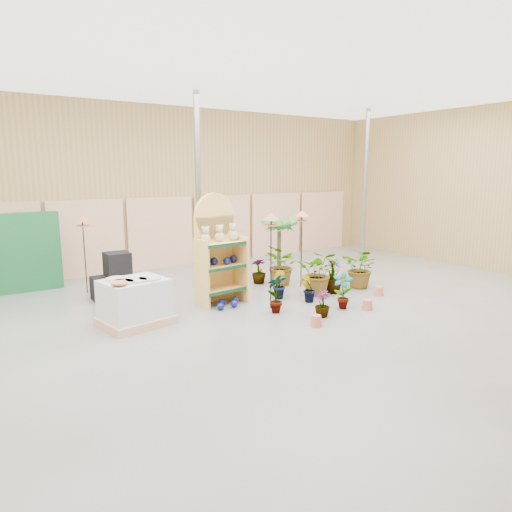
% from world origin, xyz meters
% --- Properties ---
extents(room, '(15.20, 12.10, 4.70)m').
position_xyz_m(room, '(0.00, 0.91, 2.21)').
color(room, slate).
rests_on(room, ground).
extents(display_shelf, '(1.02, 0.70, 2.28)m').
position_xyz_m(display_shelf, '(-0.32, 2.02, 1.04)').
color(display_shelf, '#DDB05E').
rests_on(display_shelf, ground).
extents(teddy_bears, '(0.84, 0.21, 0.35)m').
position_xyz_m(teddy_bears, '(-0.29, 1.91, 1.44)').
color(teddy_bears, '#BEB689').
rests_on(teddy_bears, display_shelf).
extents(gazing_balls_shelf, '(0.84, 0.29, 0.16)m').
position_xyz_m(gazing_balls_shelf, '(-0.32, 1.89, 0.90)').
color(gazing_balls_shelf, navy).
rests_on(gazing_balls_shelf, display_shelf).
extents(gazing_balls_floor, '(0.63, 0.39, 0.15)m').
position_xyz_m(gazing_balls_floor, '(-0.33, 1.58, 0.07)').
color(gazing_balls_floor, navy).
rests_on(gazing_balls_floor, ground).
extents(pallet_stack, '(1.32, 1.16, 0.86)m').
position_xyz_m(pallet_stack, '(-2.25, 1.56, 0.41)').
color(pallet_stack, tan).
rests_on(pallet_stack, ground).
extents(charcoal_planters, '(0.80, 0.50, 1.00)m').
position_xyz_m(charcoal_planters, '(-2.07, 3.49, 0.42)').
color(charcoal_planters, black).
rests_on(charcoal_planters, ground).
extents(trellis_stock, '(2.00, 0.30, 1.80)m').
position_xyz_m(trellis_stock, '(-3.80, 5.20, 0.90)').
color(trellis_stock, '#165C2D').
rests_on(trellis_stock, ground).
extents(offer_sign, '(0.50, 0.08, 2.20)m').
position_xyz_m(offer_sign, '(0.10, 2.98, 1.57)').
color(offer_sign, gray).
rests_on(offer_sign, ground).
extents(bird_table_front, '(0.34, 0.34, 1.92)m').
position_xyz_m(bird_table_front, '(0.34, 1.03, 1.78)').
color(bird_table_front, black).
rests_on(bird_table_front, ground).
extents(bird_table_right, '(0.34, 0.34, 1.82)m').
position_xyz_m(bird_table_right, '(1.92, 2.03, 1.69)').
color(bird_table_right, black).
rests_on(bird_table_right, ground).
extents(bird_table_back, '(0.34, 0.34, 1.76)m').
position_xyz_m(bird_table_back, '(-2.45, 4.30, 1.63)').
color(bird_table_back, black).
rests_on(bird_table_back, ground).
extents(palm, '(0.70, 0.70, 1.63)m').
position_xyz_m(palm, '(2.08, 3.14, 1.38)').
color(palm, '#443728').
rests_on(palm, ground).
extents(potted_plant_0, '(0.44, 0.32, 0.78)m').
position_xyz_m(potted_plant_0, '(0.27, 0.73, 0.39)').
color(potted_plant_0, '#317E2D').
rests_on(potted_plant_0, ground).
extents(potted_plant_1, '(0.40, 0.39, 0.57)m').
position_xyz_m(potted_plant_1, '(1.25, 0.96, 0.29)').
color(potted_plant_1, '#317E2D').
rests_on(potted_plant_1, ground).
extents(potted_plant_2, '(1.20, 1.20, 1.01)m').
position_xyz_m(potted_plant_2, '(1.82, 1.29, 0.50)').
color(potted_plant_2, '#317E2D').
rests_on(potted_plant_2, ground).
extents(potted_plant_3, '(0.55, 0.55, 0.81)m').
position_xyz_m(potted_plant_3, '(2.22, 1.25, 0.40)').
color(potted_plant_3, '#317E2D').
rests_on(potted_plant_3, ground).
extents(potted_plant_4, '(0.27, 0.36, 0.62)m').
position_xyz_m(potted_plant_4, '(2.91, 1.96, 0.31)').
color(potted_plant_4, '#317E2D').
rests_on(potted_plant_4, ground).
extents(potted_plant_5, '(0.35, 0.39, 0.61)m').
position_xyz_m(potted_plant_5, '(0.90, 1.53, 0.30)').
color(potted_plant_5, '#317E2D').
rests_on(potted_plant_5, ground).
extents(potted_plant_6, '(0.86, 0.96, 0.98)m').
position_xyz_m(potted_plant_6, '(1.68, 2.44, 0.49)').
color(potted_plant_6, '#317E2D').
rests_on(potted_plant_6, ground).
extents(potted_plant_7, '(0.35, 0.35, 0.50)m').
position_xyz_m(potted_plant_7, '(0.85, 0.05, 0.25)').
color(potted_plant_7, '#317E2D').
rests_on(potted_plant_7, ground).
extents(potted_plant_8, '(0.45, 0.48, 0.75)m').
position_xyz_m(potted_plant_8, '(1.53, 0.22, 0.38)').
color(potted_plant_8, '#317E2D').
rests_on(potted_plant_8, ground).
extents(potted_plant_10, '(0.94, 1.02, 0.96)m').
position_xyz_m(potted_plant_10, '(3.07, 1.20, 0.48)').
color(potted_plant_10, '#317E2D').
rests_on(potted_plant_10, ground).
extents(potted_plant_11, '(0.43, 0.43, 0.62)m').
position_xyz_m(potted_plant_11, '(1.29, 2.88, 0.31)').
color(potted_plant_11, '#317E2D').
rests_on(potted_plant_11, ground).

